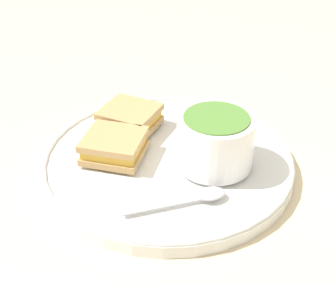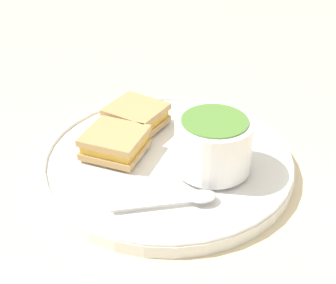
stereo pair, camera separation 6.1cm
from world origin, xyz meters
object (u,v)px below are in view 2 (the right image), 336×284
object	(u,v)px
spoon	(192,198)
sandwich_half_near	(136,116)
soup_bowl	(213,143)
sandwich_half_far	(115,142)

from	to	relation	value
spoon	sandwich_half_near	world-z (taller)	sandwich_half_near
soup_bowl	sandwich_half_far	xyz separation A→B (m)	(0.01, 0.13, -0.02)
sandwich_half_near	sandwich_half_far	distance (m)	0.08
spoon	sandwich_half_far	size ratio (longest dim) A/B	1.42
soup_bowl	sandwich_half_far	world-z (taller)	soup_bowl
sandwich_half_near	sandwich_half_far	xyz separation A→B (m)	(-0.07, 0.01, 0.00)
soup_bowl	sandwich_half_near	distance (m)	0.15
soup_bowl	spoon	world-z (taller)	soup_bowl
soup_bowl	sandwich_half_far	distance (m)	0.13
soup_bowl	sandwich_half_near	xyz separation A→B (m)	(0.09, 0.12, -0.02)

